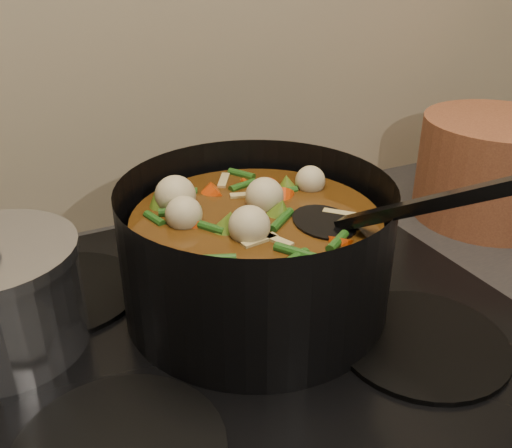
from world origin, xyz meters
name	(u,v)px	position (x,y,z in m)	size (l,w,h in m)	color
stovetop	(231,324)	(0.00, 1.93, 0.92)	(0.62, 0.54, 0.03)	black
stockpot	(257,252)	(0.04, 1.94, 1.00)	(0.34, 0.39, 0.22)	black
terracotta_crock	(492,168)	(0.48, 2.03, 0.99)	(0.22, 0.22, 0.16)	brown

